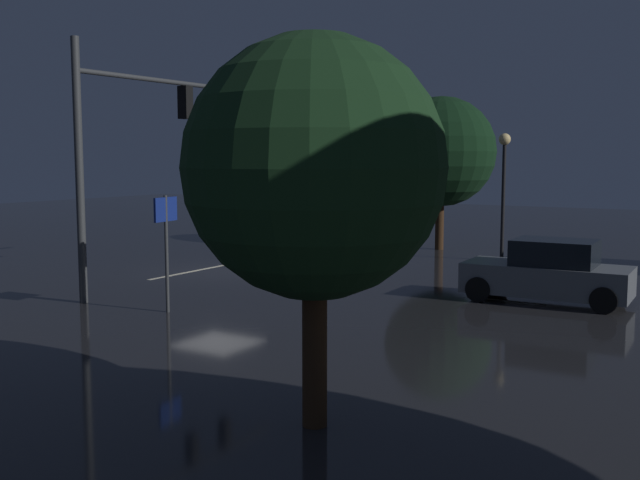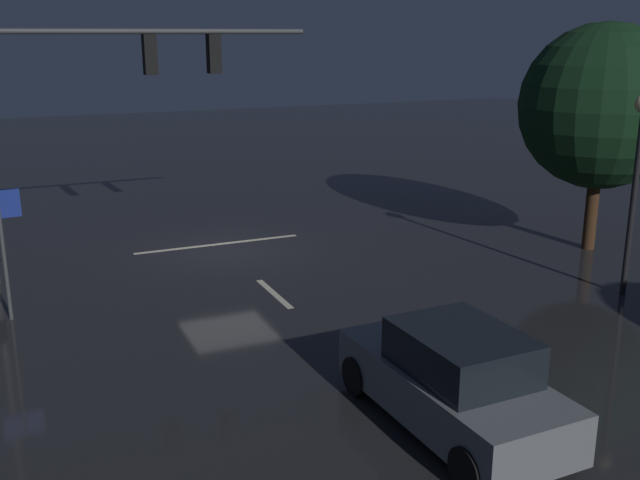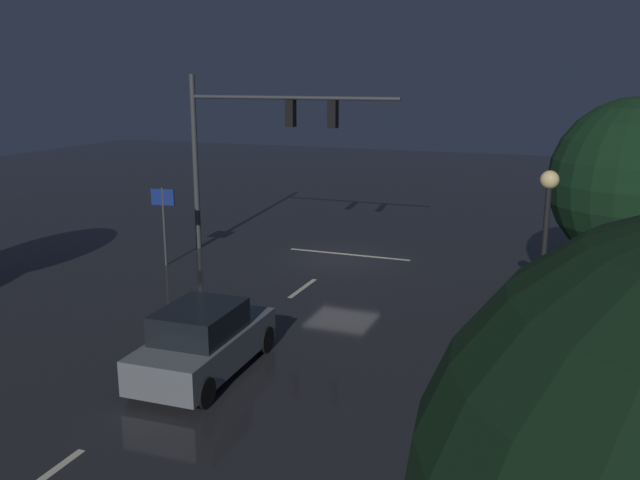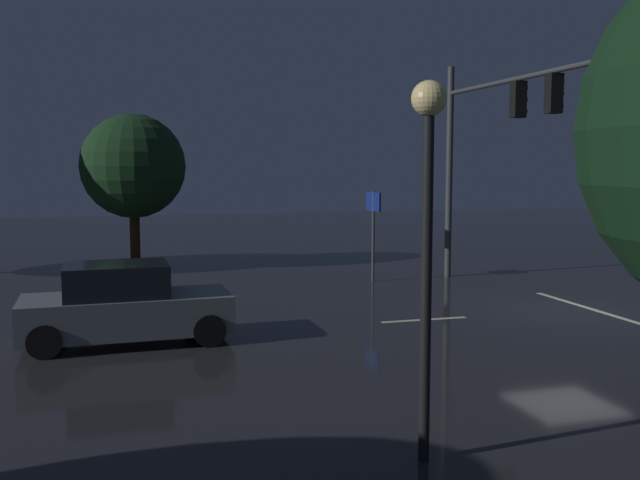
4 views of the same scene
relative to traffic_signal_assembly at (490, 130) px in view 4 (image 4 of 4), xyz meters
name	(u,v)px [view 4 (image 4 of 4)]	position (x,y,z in m)	size (l,w,h in m)	color
ground_plane	(567,311)	(-3.46, -0.42, -4.78)	(80.00, 80.00, 0.00)	#232326
traffic_signal_assembly	(490,130)	(0.00, 0.00, 0.00)	(8.51, 0.47, 6.99)	#383A3D
lane_dash_far	(424,320)	(-3.46, 3.58, -4.78)	(2.20, 0.16, 0.01)	beige
lane_dash_mid	(174,335)	(-3.46, 9.58, -4.78)	(2.20, 0.16, 0.01)	beige
stop_bar	(592,309)	(-3.46, -1.19, -4.78)	(5.00, 0.16, 0.01)	beige
car_approaching	(125,306)	(-3.85, 10.62, -3.99)	(2.02, 4.42, 1.70)	slate
street_lamp_left_kerb	(428,196)	(-11.16, 7.01, -1.42)	(0.44, 0.44, 4.77)	black
route_sign	(373,216)	(2.42, 2.79, -2.67)	(0.90, 0.18, 2.94)	#383A3D
tree_right_near	(133,166)	(7.30, 10.16, -1.07)	(3.73, 3.73, 5.60)	#382314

